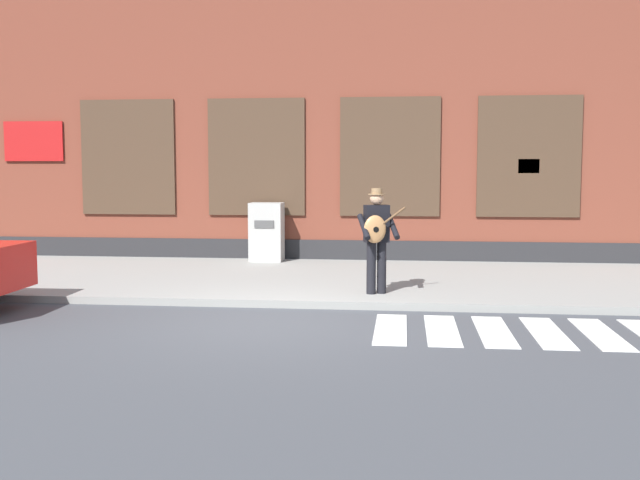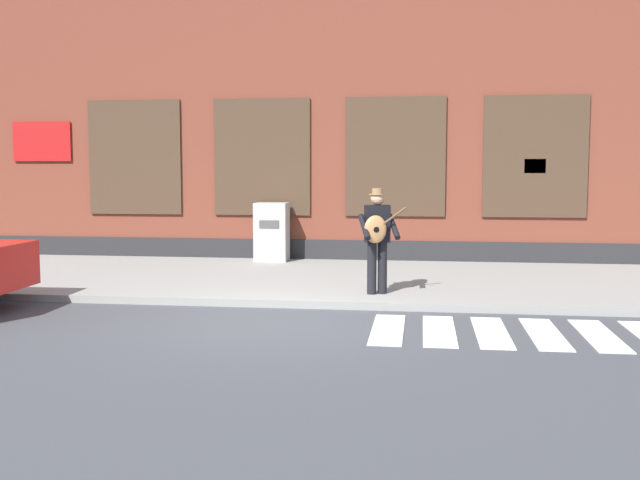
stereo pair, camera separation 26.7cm
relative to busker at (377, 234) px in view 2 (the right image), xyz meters
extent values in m
plane|color=#424449|center=(-1.35, -1.88, -1.08)|extent=(160.00, 160.00, 0.00)
cube|color=gray|center=(-1.35, 1.84, -1.02)|extent=(28.00, 5.27, 0.12)
cube|color=brown|center=(-1.35, 6.48, 2.11)|extent=(28.00, 4.00, 6.38)
cube|color=#28282B|center=(-1.35, 4.46, -0.80)|extent=(28.00, 0.04, 0.55)
cube|color=#473323|center=(-5.76, 4.45, 1.30)|extent=(2.16, 0.06, 2.57)
cube|color=black|center=(-5.76, 4.44, 1.30)|extent=(2.04, 0.03, 2.45)
cube|color=#473323|center=(-2.82, 4.45, 1.30)|extent=(2.16, 0.06, 2.57)
cube|color=black|center=(-2.82, 4.44, 1.30)|extent=(2.04, 0.03, 2.45)
cube|color=#473323|center=(0.11, 4.45, 1.30)|extent=(2.16, 0.06, 2.57)
cube|color=black|center=(0.11, 4.44, 1.30)|extent=(2.04, 0.03, 2.45)
cube|color=#473323|center=(3.05, 4.45, 1.30)|extent=(2.16, 0.06, 2.57)
cube|color=black|center=(3.05, 4.44, 1.30)|extent=(2.04, 0.03, 2.45)
cube|color=red|center=(-7.98, 4.44, 1.66)|extent=(1.40, 0.04, 0.90)
cube|color=yellow|center=(3.05, 4.43, 1.10)|extent=(0.44, 0.02, 0.30)
cube|color=silver|center=(0.27, -2.09, -1.07)|extent=(0.42, 1.90, 0.01)
cube|color=silver|center=(0.94, -2.09, -1.07)|extent=(0.42, 1.90, 0.01)
cube|color=silver|center=(1.61, -2.09, -1.07)|extent=(0.42, 1.90, 0.01)
cube|color=silver|center=(2.28, -2.09, -1.07)|extent=(0.42, 1.90, 0.01)
cube|color=silver|center=(2.95, -2.09, -1.07)|extent=(0.42, 1.90, 0.01)
cube|color=silver|center=(-5.27, -1.25, -0.34)|extent=(0.07, 0.24, 0.12)
cylinder|color=black|center=(0.08, 0.07, -0.54)|extent=(0.15, 0.15, 0.83)
cylinder|color=black|center=(-0.08, -0.01, -0.54)|extent=(0.15, 0.15, 0.83)
cube|color=black|center=(0.00, 0.04, 0.17)|extent=(0.43, 0.33, 0.60)
sphere|color=tan|center=(0.00, 0.04, 0.58)|extent=(0.22, 0.22, 0.22)
cylinder|color=olive|center=(0.00, 0.04, 0.64)|extent=(0.27, 0.28, 0.02)
cylinder|color=olive|center=(0.00, 0.04, 0.69)|extent=(0.18, 0.18, 0.09)
cylinder|color=black|center=(0.26, 0.02, 0.13)|extent=(0.25, 0.51, 0.39)
cylinder|color=black|center=(-0.20, -0.13, 0.13)|extent=(0.25, 0.51, 0.39)
ellipsoid|color=#B77F4C|center=(-0.02, -0.16, 0.09)|extent=(0.38, 0.23, 0.44)
cylinder|color=black|center=(0.00, -0.21, 0.09)|extent=(0.09, 0.04, 0.09)
cylinder|color=brown|center=(0.23, -0.09, 0.27)|extent=(0.46, 0.19, 0.34)
cube|color=#ADADA8|center=(-2.53, 4.03, -0.33)|extent=(0.70, 0.55, 1.26)
cube|color=#4C4C4C|center=(-2.53, 3.75, -0.14)|extent=(0.42, 0.02, 0.16)
camera|label=1|loc=(0.43, -11.88, 1.04)|focal=42.00mm
camera|label=2|loc=(0.70, -11.85, 1.04)|focal=42.00mm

